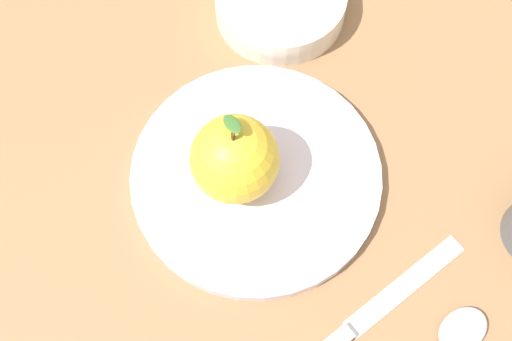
{
  "coord_description": "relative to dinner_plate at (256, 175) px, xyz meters",
  "views": [
    {
      "loc": [
        -0.21,
        0.02,
        0.57
      ],
      "look_at": [
        0.03,
        0.01,
        0.02
      ],
      "focal_mm": 44.94,
      "sensor_mm": 36.0,
      "label": 1
    }
  ],
  "objects": [
    {
      "name": "apple",
      "position": [
        -0.0,
        0.02,
        0.05
      ],
      "size": [
        0.08,
        0.08,
        0.09
      ],
      "color": "gold",
      "rests_on": "dinner_plate"
    },
    {
      "name": "dinner_plate",
      "position": [
        0.0,
        0.0,
        0.0
      ],
      "size": [
        0.24,
        0.24,
        0.02
      ],
      "color": "silver",
      "rests_on": "ground_plane"
    },
    {
      "name": "side_bowl",
      "position": [
        0.19,
        -0.04,
        0.01
      ],
      "size": [
        0.14,
        0.14,
        0.03
      ],
      "color": "silver",
      "rests_on": "ground_plane"
    },
    {
      "name": "knife",
      "position": [
        -0.14,
        -0.08,
        -0.01
      ],
      "size": [
        0.13,
        0.18,
        0.01
      ],
      "color": "silver",
      "rests_on": "ground_plane"
    },
    {
      "name": "ground_plane",
      "position": [
        -0.03,
        -0.01,
        -0.01
      ],
      "size": [
        2.4,
        2.4,
        0.0
      ],
      "primitive_type": "plane",
      "color": "olive"
    }
  ]
}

